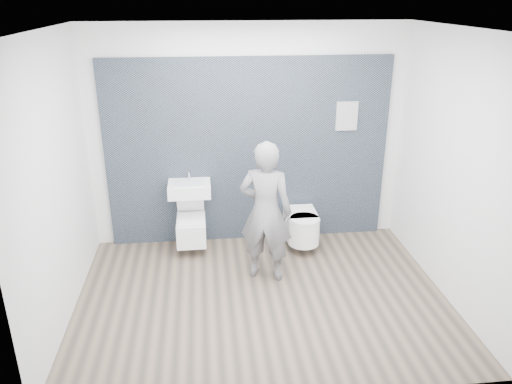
{
  "coord_description": "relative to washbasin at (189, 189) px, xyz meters",
  "views": [
    {
      "loc": [
        -0.58,
        -4.62,
        3.09
      ],
      "look_at": [
        0.0,
        0.6,
        1.0
      ],
      "focal_mm": 35.0,
      "sensor_mm": 36.0,
      "label": 1
    }
  ],
  "objects": [
    {
      "name": "tile_wall",
      "position": [
        0.77,
        0.23,
        -0.83
      ],
      "size": [
        3.6,
        0.06,
        2.4
      ],
      "primitive_type": "cube",
      "color": "black",
      "rests_on": "ground"
    },
    {
      "name": "toilet_rounded",
      "position": [
        1.42,
        -0.14,
        -0.53
      ],
      "size": [
        0.4,
        0.67,
        0.36
      ],
      "color": "white",
      "rests_on": "ground"
    },
    {
      "name": "ground",
      "position": [
        0.77,
        -1.24,
        -0.83
      ],
      "size": [
        4.0,
        4.0,
        0.0
      ],
      "primitive_type": "plane",
      "color": "brown",
      "rests_on": "ground"
    },
    {
      "name": "info_placard",
      "position": [
        2.01,
        0.18,
        -0.83
      ],
      "size": [
        0.27,
        0.03,
        0.37
      ],
      "primitive_type": "cube",
      "color": "silver",
      "rests_on": "ground"
    },
    {
      "name": "washbasin",
      "position": [
        0.0,
        0.0,
        0.0
      ],
      "size": [
        0.53,
        0.39,
        0.4
      ],
      "color": "white",
      "rests_on": "ground"
    },
    {
      "name": "visitor",
      "position": [
        0.86,
        -0.8,
        -0.0
      ],
      "size": [
        0.7,
        0.57,
        1.64
      ],
      "primitive_type": "imported",
      "rotation": [
        0.0,
        0.0,
        2.8
      ],
      "color": "gray",
      "rests_on": "ground"
    },
    {
      "name": "toilet_square",
      "position": [
        0.0,
        -0.06,
        -0.51
      ],
      "size": [
        0.36,
        0.53,
        0.67
      ],
      "color": "white",
      "rests_on": "ground"
    },
    {
      "name": "room_shell",
      "position": [
        0.77,
        -1.24,
        0.91
      ],
      "size": [
        4.0,
        4.0,
        4.0
      ],
      "color": "silver",
      "rests_on": "ground"
    }
  ]
}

